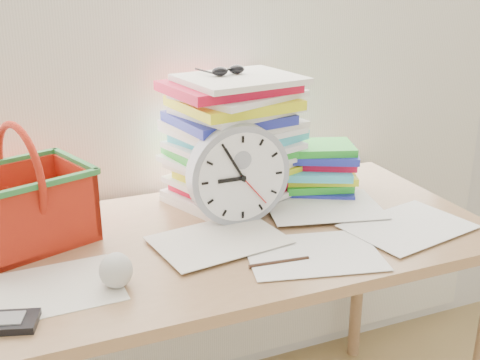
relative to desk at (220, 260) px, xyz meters
name	(u,v)px	position (x,y,z in m)	size (l,w,h in m)	color
curtain	(170,3)	(0.00, 0.38, 0.62)	(2.40, 0.01, 2.50)	white
desk	(220,260)	(0.00, 0.00, 0.00)	(1.40, 0.70, 0.75)	#936A44
paper_stack	(234,140)	(0.13, 0.21, 0.26)	(0.36, 0.30, 0.37)	white
clock	(238,174)	(0.07, 0.05, 0.21)	(0.27, 0.27, 0.05)	#9095A1
sunglasses	(228,70)	(0.12, 0.23, 0.45)	(0.11, 0.10, 0.03)	black
book_stack	(317,168)	(0.38, 0.17, 0.15)	(0.25, 0.20, 0.15)	white
basket	(22,186)	(-0.46, 0.14, 0.23)	(0.30, 0.23, 0.30)	red
crumpled_ball	(116,270)	(-0.30, -0.16, 0.11)	(0.08, 0.08, 0.08)	silver
pen	(279,262)	(0.07, -0.21, 0.08)	(0.01, 0.01, 0.15)	black
scattered_papers	(220,232)	(0.00, 0.00, 0.08)	(1.26, 0.42, 0.02)	white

